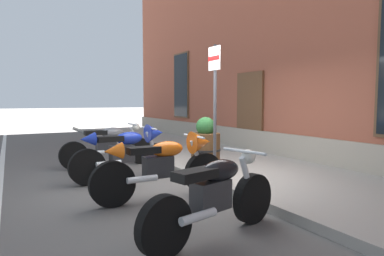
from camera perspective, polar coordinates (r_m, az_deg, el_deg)
ground_plane at (r=6.26m, az=0.72°, el=-9.21°), size 140.00×140.00×0.00m
sidewalk at (r=7.07m, az=11.31°, el=-7.13°), size 27.31×2.96×0.13m
motorcycle_grey_naked at (r=7.84m, az=-13.94°, el=-2.95°), size 0.62×2.14×0.97m
motorcycle_blue_sport at (r=6.44m, az=-10.86°, el=-3.75°), size 0.62×2.06×1.05m
motorcycle_orange_sport at (r=5.12m, az=-4.45°, el=-5.97°), size 0.62×2.17×1.02m
motorcycle_black_naked at (r=3.71m, az=4.02°, el=-11.50°), size 0.72×1.95×0.93m
parking_sign at (r=6.26m, az=3.90°, el=6.37°), size 0.36×0.07×2.40m
barrel_planter at (r=7.01m, az=2.32°, el=-2.95°), size 0.64×0.64×1.03m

